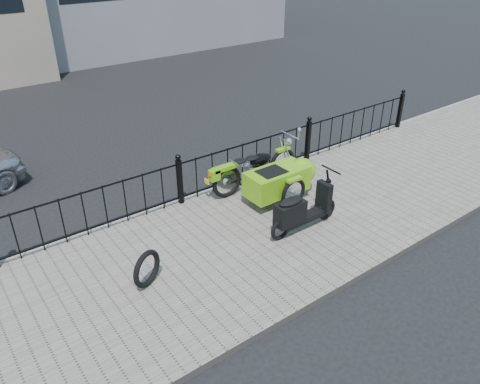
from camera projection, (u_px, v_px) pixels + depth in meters
ground at (217, 237)px, 8.67m from camera, size 120.00×120.00×0.00m
sidewalk at (233, 247)px, 8.29m from camera, size 30.00×3.80×0.12m
curb at (178, 202)px, 9.65m from camera, size 30.00×0.10×0.12m
iron_fence at (180, 182)px, 9.29m from camera, size 14.11×0.11×1.08m
motorcycle_sidecar at (279, 176)px, 9.53m from camera, size 2.28×1.48×0.98m
scooter at (301, 211)px, 8.44m from camera, size 1.58×0.46×1.07m
spare_tire at (147, 269)px, 7.18m from camera, size 0.59×0.35×0.62m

